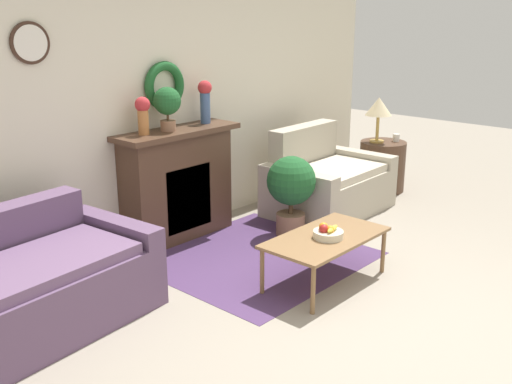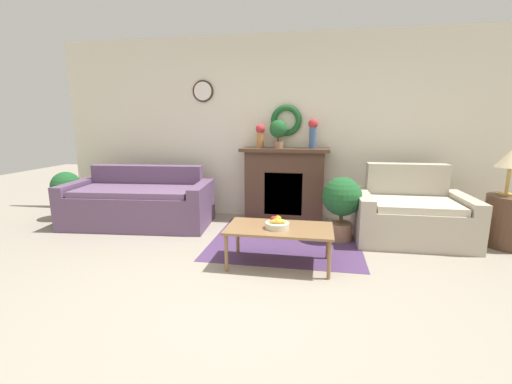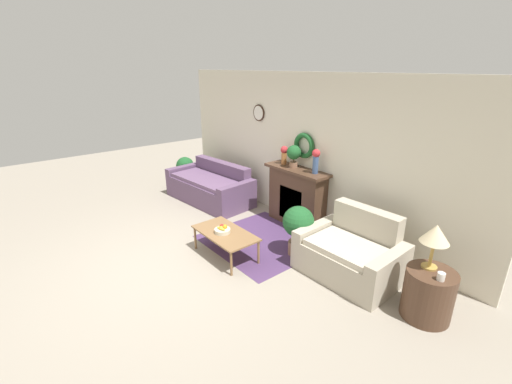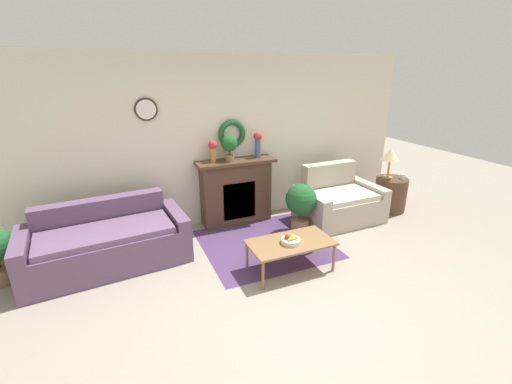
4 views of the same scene
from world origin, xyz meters
name	(u,v)px [view 4 (image 4 of 4)]	position (x,y,z in m)	size (l,w,h in m)	color
ground_plane	(304,313)	(0.00, 0.00, 0.00)	(16.00, 16.00, 0.00)	gray
floor_rug	(265,243)	(0.26, 1.56, 0.00)	(1.80, 1.68, 0.01)	#4C335B
wall_back	(222,141)	(0.00, 2.68, 1.35)	(6.80, 0.15, 2.70)	beige
fireplace	(236,191)	(0.15, 2.48, 0.55)	(1.28, 0.41, 1.08)	#4C3323
couch_left	(107,243)	(-1.87, 1.89, 0.31)	(2.08, 1.11, 0.81)	#604766
loveseat_right	(338,202)	(1.79, 1.88, 0.32)	(1.36, 0.96, 0.92)	#B2A893
coffee_table	(291,244)	(0.26, 0.81, 0.37)	(1.07, 0.58, 0.41)	olive
fruit_bowl	(290,240)	(0.24, 0.77, 0.45)	(0.24, 0.24, 0.12)	beige
side_table_by_loveseat	(390,194)	(2.89, 1.84, 0.30)	(0.56, 0.56, 0.61)	#4C3323
table_lamp	(390,155)	(2.82, 1.89, 1.03)	(0.32, 0.32, 0.54)	#B28E42
mug	(402,177)	(3.02, 1.74, 0.65)	(0.08, 0.08, 0.09)	silver
vase_on_mantel_left	(213,150)	(-0.21, 2.48, 1.28)	(0.14, 0.14, 0.34)	#AD6B38
vase_on_mantel_right	(258,143)	(0.54, 2.48, 1.32)	(0.14, 0.14, 0.42)	#3D5684
potted_plant_on_mantel	(229,145)	(0.05, 2.46, 1.33)	(0.25, 0.25, 0.40)	#8E664C
potted_plant_floor_by_loveseat	(301,203)	(0.93, 1.70, 0.49)	(0.48, 0.48, 0.80)	#8E664C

